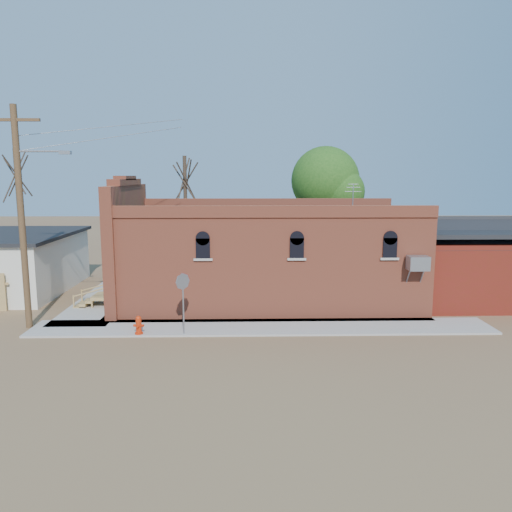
{
  "coord_description": "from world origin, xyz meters",
  "views": [
    {
      "loc": [
        0.78,
        -19.02,
        6.23
      ],
      "look_at": [
        1.32,
        4.84,
        2.4
      ],
      "focal_mm": 35.0,
      "sensor_mm": 36.0,
      "label": 1
    }
  ],
  "objects_px": {
    "brick_bar": "(262,255)",
    "utility_pole": "(22,213)",
    "fire_hydrant": "(139,325)",
    "trash_barrel": "(118,299)",
    "stop_sign": "(183,287)"
  },
  "relations": [
    {
      "from": "stop_sign",
      "to": "trash_barrel",
      "type": "distance_m",
      "value": 5.81
    },
    {
      "from": "brick_bar",
      "to": "trash_barrel",
      "type": "height_order",
      "value": "brick_bar"
    },
    {
      "from": "fire_hydrant",
      "to": "trash_barrel",
      "type": "height_order",
      "value": "fire_hydrant"
    },
    {
      "from": "trash_barrel",
      "to": "stop_sign",
      "type": "bearing_deg",
      "value": -49.2
    },
    {
      "from": "fire_hydrant",
      "to": "stop_sign",
      "type": "xyz_separation_m",
      "value": [
        1.77,
        0.0,
        1.51
      ]
    },
    {
      "from": "utility_pole",
      "to": "brick_bar",
      "type": "bearing_deg",
      "value": 23.69
    },
    {
      "from": "brick_bar",
      "to": "utility_pole",
      "type": "relative_size",
      "value": 1.82
    },
    {
      "from": "utility_pole",
      "to": "fire_hydrant",
      "type": "relative_size",
      "value": 12.26
    },
    {
      "from": "brick_bar",
      "to": "trash_barrel",
      "type": "distance_m",
      "value": 7.3
    },
    {
      "from": "brick_bar",
      "to": "utility_pole",
      "type": "xyz_separation_m",
      "value": [
        -9.79,
        -4.29,
        2.43
      ]
    },
    {
      "from": "utility_pole",
      "to": "stop_sign",
      "type": "xyz_separation_m",
      "value": [
        6.51,
        -1.2,
        -2.82
      ]
    },
    {
      "from": "trash_barrel",
      "to": "brick_bar",
      "type": "bearing_deg",
      "value": 10.21
    },
    {
      "from": "brick_bar",
      "to": "stop_sign",
      "type": "bearing_deg",
      "value": -120.84
    },
    {
      "from": "fire_hydrant",
      "to": "stop_sign",
      "type": "bearing_deg",
      "value": 24.55
    },
    {
      "from": "brick_bar",
      "to": "fire_hydrant",
      "type": "height_order",
      "value": "brick_bar"
    }
  ]
}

